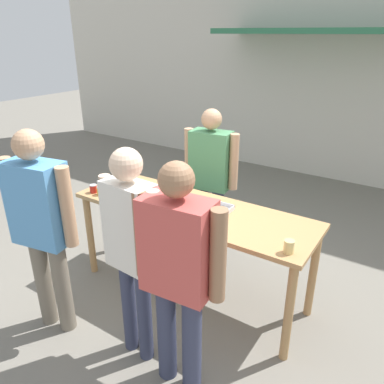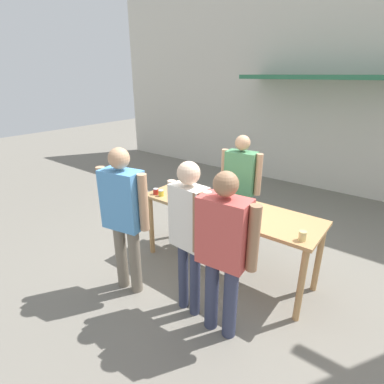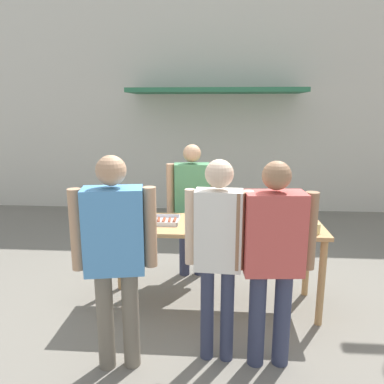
% 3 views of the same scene
% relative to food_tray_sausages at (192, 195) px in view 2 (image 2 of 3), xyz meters
% --- Properties ---
extents(ground_plane, '(24.00, 24.00, 0.00)m').
position_rel_food_tray_sausages_xyz_m(ground_plane, '(0.58, -0.01, -0.94)').
color(ground_plane, slate).
extents(building_facade_back, '(12.00, 1.11, 4.50)m').
position_rel_food_tray_sausages_xyz_m(building_facade_back, '(0.58, 3.97, 1.32)').
color(building_facade_back, beige).
rests_on(building_facade_back, ground).
extents(serving_table, '(2.27, 0.74, 0.92)m').
position_rel_food_tray_sausages_xyz_m(serving_table, '(0.58, -0.01, -0.13)').
color(serving_table, tan).
rests_on(serving_table, ground).
extents(food_tray_sausages, '(0.48, 0.31, 0.04)m').
position_rel_food_tray_sausages_xyz_m(food_tray_sausages, '(0.00, 0.00, 0.00)').
color(food_tray_sausages, silver).
rests_on(food_tray_sausages, serving_table).
extents(food_tray_buns, '(0.46, 0.32, 0.06)m').
position_rel_food_tray_sausages_xyz_m(food_tray_buns, '(0.69, -0.00, 0.00)').
color(food_tray_buns, silver).
rests_on(food_tray_buns, serving_table).
extents(condiment_jar_mustard, '(0.07, 0.07, 0.08)m').
position_rel_food_tray_sausages_xyz_m(condiment_jar_mustard, '(-0.42, -0.27, 0.03)').
color(condiment_jar_mustard, '#B22319').
rests_on(condiment_jar_mustard, serving_table).
extents(condiment_jar_ketchup, '(0.07, 0.07, 0.08)m').
position_rel_food_tray_sausages_xyz_m(condiment_jar_ketchup, '(-0.32, -0.26, 0.03)').
color(condiment_jar_ketchup, gold).
rests_on(condiment_jar_ketchup, serving_table).
extents(beer_cup, '(0.08, 0.08, 0.10)m').
position_rel_food_tray_sausages_xyz_m(beer_cup, '(1.57, -0.26, 0.04)').
color(beer_cup, '#DBC67A').
rests_on(beer_cup, serving_table).
extents(person_server_behind_table, '(0.62, 0.29, 1.67)m').
position_rel_food_tray_sausages_xyz_m(person_server_behind_table, '(0.32, 0.74, 0.05)').
color(person_server_behind_table, '#333851').
rests_on(person_server_behind_table, ground).
extents(person_customer_holding_hotdog, '(0.65, 0.33, 1.76)m').
position_rel_food_tray_sausages_xyz_m(person_customer_holding_hotdog, '(-0.15, -1.05, 0.10)').
color(person_customer_holding_hotdog, '#756B5B').
rests_on(person_customer_holding_hotdog, ground).
extents(person_customer_with_cup, '(0.66, 0.29, 1.71)m').
position_rel_food_tray_sausages_xyz_m(person_customer_with_cup, '(1.07, -0.93, 0.07)').
color(person_customer_with_cup, '#333851').
rests_on(person_customer_with_cup, ground).
extents(person_customer_waiting_in_line, '(0.54, 0.23, 1.71)m').
position_rel_food_tray_sausages_xyz_m(person_customer_waiting_in_line, '(0.64, -0.89, 0.10)').
color(person_customer_waiting_in_line, '#333851').
rests_on(person_customer_waiting_in_line, ground).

